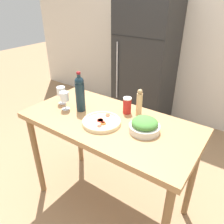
{
  "coord_description": "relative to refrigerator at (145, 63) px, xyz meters",
  "views": [
    {
      "loc": [
        0.88,
        -1.21,
        1.84
      ],
      "look_at": [
        0.0,
        0.04,
        1.0
      ],
      "focal_mm": 35.0,
      "sensor_mm": 36.0,
      "label": 1
    }
  ],
  "objects": [
    {
      "name": "wine_glass_near",
      "position": [
        0.12,
        -1.73,
        0.12
      ],
      "size": [
        0.08,
        0.08,
        0.16
      ],
      "color": "silver",
      "rests_on": "prep_counter"
    },
    {
      "name": "refrigerator",
      "position": [
        0.0,
        0.0,
        0.0
      ],
      "size": [
        0.79,
        0.66,
        1.85
      ],
      "color": "black",
      "rests_on": "ground_plane"
    },
    {
      "name": "salad_bowl",
      "position": [
        0.85,
        -1.64,
        0.06
      ],
      "size": [
        0.23,
        0.23,
        0.11
      ],
      "color": "silver",
      "rests_on": "prep_counter"
    },
    {
      "name": "wine_glass_far",
      "position": [
        0.01,
        -1.66,
        0.12
      ],
      "size": [
        0.08,
        0.08,
        0.16
      ],
      "color": "silver",
      "rests_on": "prep_counter"
    },
    {
      "name": "ground_plane",
      "position": [
        0.55,
        -1.66,
        -0.93
      ],
      "size": [
        14.0,
        14.0,
        0.0
      ],
      "primitive_type": "plane",
      "color": "#9E7A56"
    },
    {
      "name": "wine_bottle",
      "position": [
        0.25,
        -1.66,
        0.17
      ],
      "size": [
        0.08,
        0.08,
        0.34
      ],
      "color": "#142833",
      "rests_on": "prep_counter"
    },
    {
      "name": "wall_back",
      "position": [
        0.55,
        0.37,
        0.37
      ],
      "size": [
        6.4,
        0.08,
        2.6
      ],
      "color": "silver",
      "rests_on": "ground_plane"
    },
    {
      "name": "salt_canister",
      "position": [
        0.6,
        -1.48,
        0.08
      ],
      "size": [
        0.07,
        0.07,
        0.14
      ],
      "color": "#B2231E",
      "rests_on": "prep_counter"
    },
    {
      "name": "homemade_pizza",
      "position": [
        0.53,
        -1.74,
        0.03
      ],
      "size": [
        0.3,
        0.3,
        0.03
      ],
      "color": "beige",
      "rests_on": "prep_counter"
    },
    {
      "name": "prep_counter",
      "position": [
        0.55,
        -1.66,
        -0.1
      ],
      "size": [
        1.43,
        0.71,
        0.94
      ],
      "color": "#A87A4C",
      "rests_on": "ground_plane"
    },
    {
      "name": "pepper_mill",
      "position": [
        0.69,
        -1.44,
        0.12
      ],
      "size": [
        0.05,
        0.05,
        0.23
      ],
      "color": "tan",
      "rests_on": "prep_counter"
    }
  ]
}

